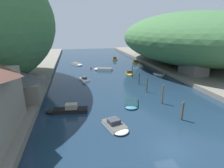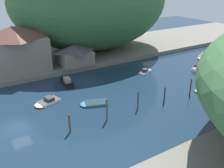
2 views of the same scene
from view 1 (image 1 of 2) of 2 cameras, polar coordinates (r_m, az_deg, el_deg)
water_surface at (r=46.45m, az=-0.34°, el=2.50°), size 130.00×130.00×0.00m
left_bank at (r=48.32m, az=-32.41°, el=0.85°), size 22.00×120.00×0.98m
right_bank at (r=57.76m, az=26.10°, el=4.23°), size 22.00×120.00×0.98m
hillside_right at (r=63.59m, az=23.53°, el=13.57°), size 39.86×55.81×16.25m
boathouse_shed at (r=32.55m, az=-27.06°, el=-0.26°), size 6.42×7.54×4.49m
right_bank_cottage at (r=48.90m, az=25.15°, el=5.90°), size 4.72×6.93×5.03m
boat_navy_launch at (r=27.87m, az=-14.58°, el=-8.12°), size 6.53×2.31×1.35m
boat_moored_right at (r=62.29m, az=-11.29°, el=6.40°), size 4.21×6.06×0.55m
boat_far_upstream at (r=53.27m, az=-3.08°, el=4.88°), size 5.76×3.70×0.72m
boat_white_cruiser at (r=64.71m, az=7.54°, el=7.10°), size 3.37×4.87×1.15m
boat_red_skiff at (r=23.17m, az=1.26°, el=-13.45°), size 3.18×4.66×1.00m
boat_mid_channel at (r=70.08m, az=0.95°, el=8.13°), size 2.51×3.63×1.40m
boat_near_quay at (r=43.53m, az=-9.28°, el=1.61°), size 2.70×4.15×1.03m
boat_small_dinghy at (r=29.58m, az=6.30°, el=-6.47°), size 3.41×4.87×0.41m
boat_open_rowboat at (r=49.73m, az=14.81°, el=3.19°), size 3.13×3.34×0.44m
boat_yellow_tender at (r=48.93m, az=5.72°, el=3.55°), size 2.44×4.27×0.93m
mooring_post_nearest at (r=26.35m, az=22.06°, el=-8.13°), size 0.28×0.28×2.75m
mooring_post_second at (r=30.59m, az=16.25°, el=-3.17°), size 0.27×0.27×3.45m
mooring_post_middle at (r=35.35m, az=11.35°, el=-0.29°), size 0.23×0.23×3.03m
mooring_post_fourth at (r=40.08m, az=8.87°, el=1.77°), size 0.25×0.25×2.70m
mooring_post_farthest at (r=45.31m, az=6.62°, el=3.95°), size 0.24×0.24×3.00m
channel_buoy_near at (r=55.26m, az=-6.91°, el=5.20°), size 0.52×0.52×0.79m
person_on_quay at (r=23.33m, az=-32.24°, el=-11.61°), size 0.32×0.43×1.69m
person_by_boathouse at (r=25.83m, az=-29.52°, el=-8.35°), size 0.24×0.39×1.69m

